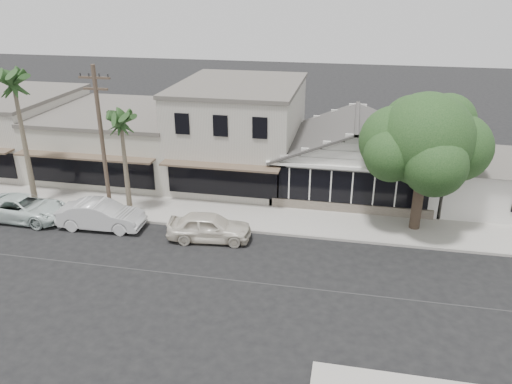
% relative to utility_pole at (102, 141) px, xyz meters
% --- Properties ---
extents(ground, '(140.00, 140.00, 0.00)m').
position_rel_utility_pole_xyz_m(ground, '(9.00, -5.20, -4.79)').
color(ground, black).
rests_on(ground, ground).
extents(sidewalk_north, '(90.00, 3.50, 0.15)m').
position_rel_utility_pole_xyz_m(sidewalk_north, '(1.00, 1.55, -4.71)').
color(sidewalk_north, '#9E9991').
rests_on(sidewalk_north, ground).
extents(corner_shop, '(10.40, 8.60, 5.10)m').
position_rel_utility_pole_xyz_m(corner_shop, '(14.00, 7.27, -2.17)').
color(corner_shop, silver).
rests_on(corner_shop, ground).
extents(side_cottage, '(6.00, 6.00, 3.00)m').
position_rel_utility_pole_xyz_m(side_cottage, '(22.20, 6.30, -3.29)').
color(side_cottage, silver).
rests_on(side_cottage, ground).
extents(row_building_near, '(8.00, 10.00, 6.50)m').
position_rel_utility_pole_xyz_m(row_building_near, '(6.00, 8.30, -1.54)').
color(row_building_near, '#BCB7A9').
rests_on(row_building_near, ground).
extents(row_building_midnear, '(10.00, 10.00, 4.20)m').
position_rel_utility_pole_xyz_m(row_building_midnear, '(-3.00, 8.30, -2.69)').
color(row_building_midnear, beige).
rests_on(row_building_midnear, ground).
extents(utility_pole, '(1.80, 0.24, 9.00)m').
position_rel_utility_pole_xyz_m(utility_pole, '(0.00, 0.00, 0.00)').
color(utility_pole, brown).
rests_on(utility_pole, ground).
extents(car_0, '(4.70, 2.29, 1.55)m').
position_rel_utility_pole_xyz_m(car_0, '(6.54, -1.50, -4.02)').
color(car_0, silver).
rests_on(car_0, ground).
extents(car_1, '(4.93, 1.89, 1.60)m').
position_rel_utility_pole_xyz_m(car_1, '(0.11, -1.35, -3.99)').
color(car_1, silver).
rests_on(car_1, ground).
extents(car_2, '(5.32, 2.52, 1.47)m').
position_rel_utility_pole_xyz_m(car_2, '(-4.89, -1.22, -4.06)').
color(car_2, silver).
rests_on(car_2, ground).
extents(shade_tree, '(7.07, 6.39, 7.85)m').
position_rel_utility_pole_xyz_m(shade_tree, '(17.55, 2.13, 0.38)').
color(shade_tree, '#4A392D').
rests_on(shade_tree, ground).
extents(palm_east, '(2.56, 2.56, 6.85)m').
position_rel_utility_pole_xyz_m(palm_east, '(1.00, 0.49, 1.05)').
color(palm_east, '#726651').
rests_on(palm_east, ground).
extents(palm_mid, '(3.33, 3.33, 8.88)m').
position_rel_utility_pole_xyz_m(palm_mid, '(-5.48, 0.68, 2.85)').
color(palm_mid, '#726651').
rests_on(palm_mid, ground).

